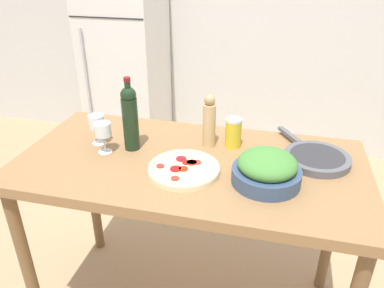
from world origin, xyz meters
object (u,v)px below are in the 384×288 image
Objects in this scene: wine_glass_far at (97,123)px; cast_iron_skillet at (316,158)px; refrigerator at (126,58)px; salad_bowl at (267,169)px; salt_canister at (233,133)px; homemade_pizza at (184,169)px; wine_bottle at (130,117)px; wine_glass_near at (103,131)px; pepper_mill at (209,122)px.

cast_iron_skillet is at bearing 3.94° from wine_glass_far.
salad_bowl is (1.31, -1.75, 0.10)m from refrigerator.
cast_iron_skillet is at bearing -8.46° from salt_canister.
refrigerator is 5.96× the size of homemade_pizza.
wine_glass_near is at bearing -148.02° from wine_bottle.
cast_iron_skillet is (0.52, 0.22, 0.00)m from homemade_pizza.
wine_glass_near is (0.60, -1.67, 0.14)m from refrigerator.
refrigerator is 1.87m from salt_canister.
refrigerator reaches higher than pepper_mill.
salt_canister is at bearing 16.25° from wine_bottle.
salad_bowl is at bearing -132.53° from cast_iron_skillet.
refrigerator is at bearing 119.50° from homemade_pizza.
wine_bottle is at bearing 152.89° from homemade_pizza.
pepper_mill is at bearing 11.74° from wine_glass_far.
wine_glass_far is 1.03× the size of salt_canister.
cast_iron_skillet reaches higher than homemade_pizza.
salt_canister is (-0.17, 0.27, 0.01)m from salad_bowl.
homemade_pizza is (0.28, -0.14, -0.14)m from wine_bottle.
wine_glass_near is at bearing -70.08° from refrigerator.
wine_bottle reaches higher than salad_bowl.
wine_glass_far reaches higher than salt_canister.
cast_iron_skillet is (0.97, 0.07, -0.09)m from wine_glass_far.
pepper_mill is (0.50, 0.10, 0.01)m from wine_glass_far.
refrigerator reaches higher than wine_glass_near.
salad_bowl is at bearing 0.45° from homemade_pizza.
refrigerator is 7.08× the size of pepper_mill.
wine_glass_far is (-0.17, 0.01, -0.05)m from wine_bottle.
pepper_mill is 0.61× the size of cast_iron_skillet.
wine_bottle is 0.63m from salad_bowl.
salad_bowl reaches higher than homemade_pizza.
refrigerator is at bearing 127.81° from salt_canister.
cast_iron_skillet is at bearing -45.40° from refrigerator.
refrigerator reaches higher than homemade_pizza.
wine_bottle is at bearing 166.87° from salad_bowl.
refrigerator reaches higher than cast_iron_skillet.
wine_glass_near reaches higher than cast_iron_skillet.
salt_canister is at bearing 171.54° from cast_iron_skillet.
wine_bottle is 0.46m from salt_canister.
wine_bottle reaches higher than wine_glass_far.
wine_bottle is 0.35m from pepper_mill.
refrigerator reaches higher than wine_bottle.
salad_bowl is 0.91× the size of homemade_pizza.
wine_glass_near is at bearing 168.34° from homemade_pizza.
refrigerator is 12.35× the size of wine_glass_near.
wine_glass_far is 0.62m from salt_canister.
wine_glass_near is 0.35× the size of cast_iron_skillet.
refrigerator is at bearing 108.70° from wine_glass_far.
salt_canister is at bearing -52.19° from refrigerator.
pepper_mill is at bearing 18.44° from wine_bottle.
homemade_pizza is (-0.05, -0.25, -0.10)m from pepper_mill.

